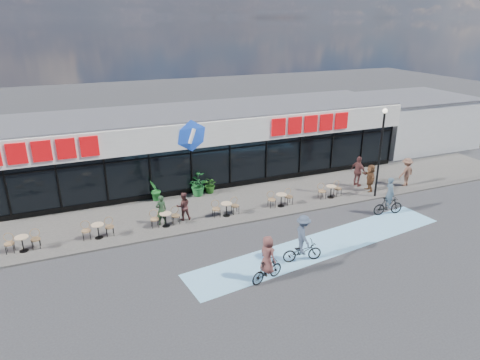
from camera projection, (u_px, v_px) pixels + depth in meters
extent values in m
plane|color=#28282B|center=(234.00, 246.00, 20.41)|extent=(120.00, 120.00, 0.00)
cube|color=#524E48|center=(205.00, 209.00, 24.29)|extent=(44.00, 5.00, 0.10)
cube|color=#70AED4|center=(323.00, 245.00, 20.52)|extent=(14.17, 4.13, 0.01)
cube|color=black|center=(179.00, 157.00, 28.53)|extent=(30.00, 6.00, 3.00)
cube|color=white|center=(178.00, 125.00, 27.60)|extent=(30.60, 6.30, 1.50)
cube|color=#47474C|center=(177.00, 112.00, 27.45)|extent=(30.60, 6.30, 0.10)
cube|color=navy|center=(191.00, 147.00, 25.35)|extent=(30.60, 0.08, 0.18)
cube|color=black|center=(191.00, 153.00, 25.50)|extent=(30.00, 0.06, 0.08)
cube|color=black|center=(193.00, 191.00, 26.38)|extent=(30.00, 0.10, 0.40)
cube|color=#B5060B|center=(42.00, 151.00, 22.03)|extent=(5.63, 0.18, 1.10)
cube|color=#B5060B|center=(311.00, 124.00, 27.68)|extent=(5.63, 0.18, 1.10)
ellipsoid|color=blue|center=(192.00, 136.00, 24.86)|extent=(1.90, 0.24, 1.90)
cylinder|color=black|center=(8.00, 196.00, 22.37)|extent=(0.10, 0.10, 3.00)
cylinder|color=black|center=(59.00, 189.00, 23.26)|extent=(0.10, 0.10, 3.00)
cylinder|color=black|center=(106.00, 183.00, 24.14)|extent=(0.10, 0.10, 3.00)
cylinder|color=black|center=(151.00, 177.00, 25.02)|extent=(0.10, 0.10, 3.00)
cylinder|color=black|center=(192.00, 171.00, 25.91)|extent=(0.10, 0.10, 3.00)
cylinder|color=black|center=(230.00, 166.00, 26.79)|extent=(0.10, 0.10, 3.00)
cylinder|color=black|center=(266.00, 162.00, 27.68)|extent=(0.10, 0.10, 3.00)
cylinder|color=black|center=(300.00, 157.00, 28.56)|extent=(0.10, 0.10, 3.00)
cylinder|color=black|center=(332.00, 153.00, 29.44)|extent=(0.10, 0.10, 3.00)
cylinder|color=black|center=(362.00, 149.00, 30.33)|extent=(0.10, 0.10, 3.00)
cylinder|color=black|center=(390.00, 145.00, 31.21)|extent=(0.10, 0.10, 3.00)
cube|color=silver|center=(410.00, 121.00, 36.46)|extent=(9.00, 7.00, 4.00)
cube|color=#47474C|center=(413.00, 97.00, 35.74)|extent=(9.20, 7.20, 0.12)
cylinder|color=black|center=(380.00, 156.00, 25.02)|extent=(0.12, 0.12, 5.11)
sphere|color=#FFF2CC|center=(385.00, 111.00, 24.08)|extent=(0.28, 0.28, 0.28)
cylinder|color=tan|center=(21.00, 237.00, 19.56)|extent=(0.60, 0.60, 0.04)
cylinder|color=black|center=(23.00, 244.00, 19.68)|extent=(0.06, 0.06, 0.70)
cylinder|color=black|center=(24.00, 251.00, 19.81)|extent=(0.40, 0.40, 0.02)
cylinder|color=tan|center=(97.00, 225.00, 20.74)|extent=(0.60, 0.60, 0.04)
cylinder|color=black|center=(98.00, 231.00, 20.86)|extent=(0.06, 0.06, 0.70)
cylinder|color=black|center=(99.00, 238.00, 20.99)|extent=(0.40, 0.40, 0.02)
cylinder|color=tan|center=(165.00, 214.00, 21.92)|extent=(0.60, 0.60, 0.04)
cylinder|color=black|center=(166.00, 220.00, 22.05)|extent=(0.06, 0.06, 0.70)
cylinder|color=black|center=(166.00, 226.00, 22.17)|extent=(0.40, 0.40, 0.02)
cylinder|color=tan|center=(226.00, 204.00, 23.10)|extent=(0.60, 0.60, 0.04)
cylinder|color=black|center=(226.00, 209.00, 23.23)|extent=(0.06, 0.06, 0.70)
cylinder|color=black|center=(226.00, 215.00, 23.36)|extent=(0.40, 0.40, 0.02)
cylinder|color=tan|center=(281.00, 195.00, 24.29)|extent=(0.60, 0.60, 0.04)
cylinder|color=black|center=(281.00, 200.00, 24.41)|extent=(0.06, 0.06, 0.70)
cylinder|color=black|center=(281.00, 206.00, 24.54)|extent=(0.40, 0.40, 0.02)
cylinder|color=tan|center=(331.00, 186.00, 25.47)|extent=(0.60, 0.60, 0.04)
cylinder|color=black|center=(331.00, 192.00, 25.59)|extent=(0.06, 0.06, 0.70)
cylinder|color=black|center=(330.00, 197.00, 25.72)|extent=(0.40, 0.40, 0.02)
imported|color=#195A25|center=(197.00, 185.00, 25.81)|extent=(1.37, 1.47, 1.33)
imported|color=#1D6825|center=(155.00, 190.00, 25.03)|extent=(0.84, 0.91, 1.31)
imported|color=#245919|center=(210.00, 185.00, 26.25)|extent=(1.23, 1.24, 1.04)
imported|color=#1C331D|center=(161.00, 210.00, 22.11)|extent=(0.66, 0.50, 1.62)
imported|color=#4D2927|center=(183.00, 206.00, 22.66)|extent=(0.80, 0.64, 1.55)
imported|color=#4C2E1B|center=(370.00, 178.00, 26.46)|extent=(0.92, 1.66, 1.71)
imported|color=#542D2B|center=(358.00, 171.00, 27.15)|extent=(0.72, 1.23, 1.97)
imported|color=brown|center=(406.00, 172.00, 27.26)|extent=(1.29, 0.88, 1.84)
imported|color=black|center=(302.00, 251.00, 19.05)|extent=(1.87, 0.92, 0.94)
imported|color=#333F50|center=(303.00, 234.00, 18.74)|extent=(0.84, 1.24, 1.77)
imported|color=black|center=(388.00, 206.00, 23.57)|extent=(1.78, 0.75, 1.04)
imported|color=#344451|center=(390.00, 192.00, 23.28)|extent=(0.51, 0.69, 1.73)
imported|color=black|center=(267.00, 270.00, 17.59)|extent=(1.69, 0.92, 0.98)
imported|color=brown|center=(268.00, 254.00, 17.32)|extent=(0.72, 0.90, 1.61)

